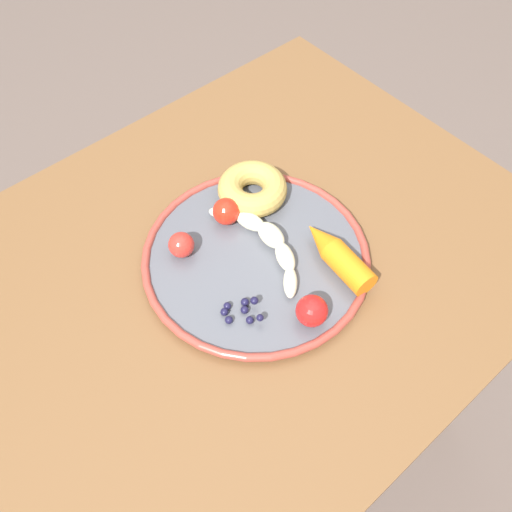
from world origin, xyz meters
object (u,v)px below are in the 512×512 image
at_px(blueberry_pile, 241,311).
at_px(dining_table, 228,310).
at_px(tomato_far, 181,245).
at_px(banana, 266,240).
at_px(donut, 252,189).
at_px(carrot_orange, 337,255).
at_px(tomato_mid, 312,311).
at_px(tomato_near, 226,211).
at_px(plate, 256,257).

bearing_deg(blueberry_pile, dining_table, 68.12).
height_order(blueberry_pile, tomato_far, tomato_far).
relative_size(dining_table, banana, 4.69).
xyz_separation_m(donut, tomato_far, (-0.15, -0.02, -0.00)).
height_order(carrot_orange, tomato_mid, tomato_mid).
bearing_deg(dining_table, donut, 32.10).
relative_size(blueberry_pile, tomato_mid, 1.30).
distance_m(banana, tomato_far, 0.12).
xyz_separation_m(carrot_orange, tomato_far, (-0.16, 0.16, -0.00)).
bearing_deg(carrot_orange, tomato_mid, -154.74).
xyz_separation_m(dining_table, tomato_near, (0.06, 0.06, 0.15)).
height_order(blueberry_pile, tomato_mid, tomato_mid).
relative_size(banana, tomato_mid, 4.74).
bearing_deg(banana, carrot_orange, -58.36).
distance_m(plate, tomato_far, 0.11).
distance_m(dining_table, tomato_mid, 0.21).
relative_size(carrot_orange, donut, 1.22).
xyz_separation_m(plate, tomato_mid, (-0.01, -0.13, 0.02)).
height_order(dining_table, tomato_far, tomato_far).
height_order(dining_table, carrot_orange, carrot_orange).
height_order(tomato_mid, tomato_far, tomato_mid).
bearing_deg(plate, carrot_orange, -46.49).
distance_m(carrot_orange, tomato_near, 0.18).
xyz_separation_m(dining_table, plate, (0.05, -0.02, 0.12)).
bearing_deg(blueberry_pile, carrot_orange, -8.74).
distance_m(blueberry_pile, tomato_far, 0.13).
xyz_separation_m(banana, carrot_orange, (0.06, -0.09, 0.01)).
height_order(banana, tomato_near, tomato_near).
bearing_deg(tomato_mid, plate, 84.64).
xyz_separation_m(banana, donut, (0.05, 0.08, 0.01)).
bearing_deg(tomato_far, blueberry_pile, -89.82).
bearing_deg(tomato_near, plate, -97.04).
height_order(plate, blueberry_pile, blueberry_pile).
xyz_separation_m(donut, blueberry_pile, (-0.15, -0.15, -0.01)).
relative_size(banana, blueberry_pile, 3.65).
xyz_separation_m(banana, blueberry_pile, (-0.10, -0.07, -0.01)).
bearing_deg(blueberry_pile, tomato_near, 58.13).
xyz_separation_m(dining_table, donut, (0.12, 0.07, 0.15)).
bearing_deg(dining_table, blueberry_pile, -111.88).
relative_size(dining_table, blueberry_pile, 17.13).
height_order(carrot_orange, tomato_near, tomato_near).
bearing_deg(dining_table, tomato_near, 48.29).
distance_m(dining_table, carrot_orange, 0.22).
bearing_deg(dining_table, plate, -20.63).
height_order(carrot_orange, donut, same).
bearing_deg(carrot_orange, plate, 133.51).
xyz_separation_m(tomato_near, tomato_mid, (-0.02, -0.21, 0.00)).
bearing_deg(banana, tomato_far, 146.05).
distance_m(tomato_near, tomato_far, 0.09).
xyz_separation_m(carrot_orange, tomato_mid, (-0.09, -0.04, 0.00)).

